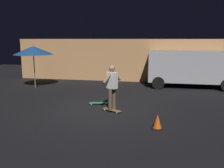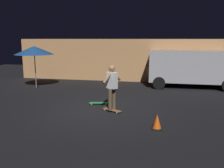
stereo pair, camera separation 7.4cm
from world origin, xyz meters
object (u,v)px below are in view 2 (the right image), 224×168
object	(u,v)px
parked_van	(192,66)
skateboard_spare	(99,103)
patio_umbrella	(34,50)
skateboard_ridden	(112,110)
skater	(112,84)
traffic_cone	(157,122)

from	to	relation	value
parked_van	skateboard_spare	world-z (taller)	parked_van
parked_van	patio_umbrella	bearing A→B (deg)	-166.32
skateboard_ridden	skater	size ratio (longest dim) A/B	0.47
patio_umbrella	traffic_cone	size ratio (longest dim) A/B	5.00
skateboard_spare	skater	distance (m)	1.51
skater	traffic_cone	distance (m)	2.38
patio_umbrella	skater	bearing A→B (deg)	-34.48
parked_van	patio_umbrella	xyz separation A→B (m)	(-8.41, -2.05, 0.91)
parked_van	skateboard_ridden	xyz separation A→B (m)	(-3.44, -5.46, -1.11)
traffic_cone	parked_van	bearing A→B (deg)	75.78
patio_umbrella	skateboard_spare	world-z (taller)	patio_umbrella
parked_van	patio_umbrella	size ratio (longest dim) A/B	2.01
skater	parked_van	bearing A→B (deg)	57.79
skateboard_ridden	traffic_cone	size ratio (longest dim) A/B	1.70
traffic_cone	patio_umbrella	bearing A→B (deg)	143.77
patio_umbrella	skater	size ratio (longest dim) A/B	1.38
skateboard_spare	parked_van	bearing A→B (deg)	47.69
skateboard_spare	traffic_cone	xyz separation A→B (m)	(2.42, -2.33, 0.16)
patio_umbrella	skateboard_ridden	xyz separation A→B (m)	(4.97, -3.41, -2.02)
parked_van	skateboard_ridden	bearing A→B (deg)	-122.21
skateboard_spare	skateboard_ridden	bearing A→B (deg)	-49.77
skater	traffic_cone	size ratio (longest dim) A/B	3.63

